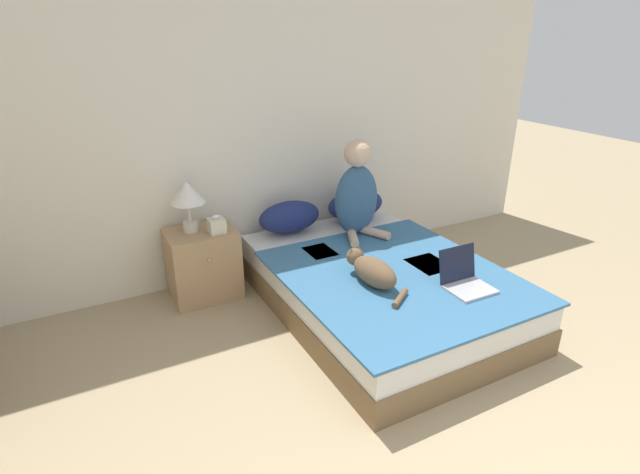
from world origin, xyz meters
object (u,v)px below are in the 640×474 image
Objects in this scene: pillow_far at (356,205)px; nightstand at (203,264)px; bed at (379,288)px; person_sitting at (357,194)px; table_lamp at (187,195)px; cat_tabby at (372,270)px; pillow_near at (290,217)px; tissue_box at (217,225)px; laptop_open at (465,280)px.

nightstand is at bearing -178.49° from pillow_far.
person_sitting is at bearing 76.05° from bed.
nightstand is 0.57m from table_lamp.
person_sitting is 1.33m from table_lamp.
person_sitting is 1.29× the size of cat_tabby.
cat_tabby is (-0.36, -0.79, -0.25)m from person_sitting.
pillow_far is (0.32, 0.88, 0.33)m from bed.
nightstand is at bearing 142.48° from bed.
pillow_near is 3.85× the size of tissue_box.
bed is 1.31m from tissue_box.
tissue_box is at bearing 32.86° from cat_tabby.
bed is at bearing -50.76° from cat_tabby.
tissue_box is (0.11, -0.08, 0.34)m from nightstand.
person_sitting is 2.03× the size of table_lamp.
pillow_near is at bearing 0.27° from cat_tabby.
laptop_open is at bearing -128.97° from cat_tabby.
person_sitting is at bearing -12.88° from table_lamp.
pillow_near is 1.10m from cat_tabby.
tissue_box is (-0.66, -0.12, 0.09)m from pillow_near.
tissue_box reaches higher than nightstand.
laptop_open is 1.84m from tissue_box.
table_lamp reaches higher than cat_tabby.
bed is 3.86× the size of pillow_near.
pillow_far is at bearing 1.51° from nightstand.
pillow_near reaches higher than nightstand.
cat_tabby reaches higher than bed.
person_sitting reaches higher than cat_tabby.
person_sitting reaches higher than bed.
pillow_far is 1.51m from table_lamp.
person_sitting reaches higher than pillow_near.
bed is at bearing -37.12° from table_lamp.
laptop_open is at bearing -44.61° from table_lamp.
pillow_near is at bearing 10.17° from tissue_box.
person_sitting reaches higher than table_lamp.
nightstand reaches higher than bed.
pillow_near is 0.68m from tissue_box.
laptop_open is at bearing -82.27° from person_sitting.
person_sitting is 5.67× the size of tissue_box.
laptop_open reaches higher than bed.
table_lamp is (-1.48, -0.01, 0.32)m from pillow_far.
bed is 1.58m from table_lamp.
cat_tabby is at bearing -50.29° from nightstand.
tissue_box is (-1.28, 1.32, 0.17)m from laptop_open.
table_lamp is at bearing 151.31° from nightstand.
pillow_near is (-0.32, 0.88, 0.33)m from bed.
bed is 2.62× the size of person_sitting.
laptop_open is 1.98m from nightstand.
table_lamp is at bearing -179.58° from pillow_near.
tissue_box is (0.17, -0.11, -0.23)m from table_lamp.
cat_tabby is 1.24m from tissue_box.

